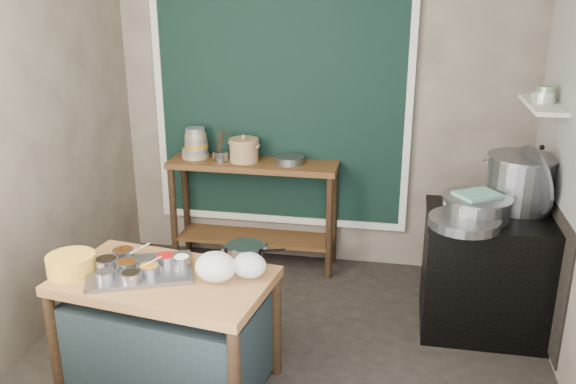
% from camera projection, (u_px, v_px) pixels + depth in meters
% --- Properties ---
extents(floor, '(3.50, 3.00, 0.02)m').
position_uv_depth(floor, '(288.00, 350.00, 4.22)').
color(floor, '#2C2622').
rests_on(floor, ground).
extents(back_wall, '(3.50, 0.02, 2.80)m').
position_uv_depth(back_wall, '(322.00, 107.00, 5.16)').
color(back_wall, gray).
rests_on(back_wall, floor).
extents(left_wall, '(0.02, 3.00, 2.80)m').
position_uv_depth(left_wall, '(30.00, 140.00, 4.07)').
color(left_wall, gray).
rests_on(left_wall, floor).
extents(curtain_panel, '(2.10, 0.02, 1.90)m').
position_uv_depth(curtain_panel, '(280.00, 112.00, 5.20)').
color(curtain_panel, black).
rests_on(curtain_panel, back_wall).
extents(curtain_frame, '(2.22, 0.03, 2.02)m').
position_uv_depth(curtain_frame, '(280.00, 112.00, 5.19)').
color(curtain_frame, beige).
rests_on(curtain_frame, back_wall).
extents(tile_panel, '(0.02, 1.70, 1.70)m').
position_uv_depth(tile_panel, '(576.00, 75.00, 3.81)').
color(tile_panel, '#B2B2AA').
rests_on(tile_panel, right_wall).
extents(soot_patch, '(0.01, 1.30, 1.30)m').
position_uv_depth(soot_patch, '(548.00, 238.00, 4.28)').
color(soot_patch, black).
rests_on(soot_patch, right_wall).
extents(wall_shelf, '(0.22, 0.70, 0.03)m').
position_uv_depth(wall_shelf, '(544.00, 105.00, 4.19)').
color(wall_shelf, beige).
rests_on(wall_shelf, right_wall).
extents(prep_table, '(1.34, 0.89, 0.75)m').
position_uv_depth(prep_table, '(168.00, 331.00, 3.73)').
color(prep_table, brown).
rests_on(prep_table, floor).
extents(back_counter, '(1.45, 0.40, 0.95)m').
position_uv_depth(back_counter, '(254.00, 214.00, 5.34)').
color(back_counter, '#563218').
rests_on(back_counter, floor).
extents(stove_block, '(0.90, 0.68, 0.85)m').
position_uv_depth(stove_block, '(488.00, 274.00, 4.35)').
color(stove_block, black).
rests_on(stove_block, floor).
extents(stove_top, '(0.92, 0.69, 0.03)m').
position_uv_depth(stove_top, '(495.00, 217.00, 4.20)').
color(stove_top, black).
rests_on(stove_top, stove_block).
extents(condiment_tray, '(0.73, 0.63, 0.03)m').
position_uv_depth(condiment_tray, '(140.00, 271.00, 3.65)').
color(condiment_tray, gray).
rests_on(condiment_tray, prep_table).
extents(condiment_bowls, '(0.55, 0.40, 0.06)m').
position_uv_depth(condiment_bowls, '(134.00, 264.00, 3.64)').
color(condiment_bowls, gray).
rests_on(condiment_bowls, condiment_tray).
extents(yellow_basin, '(0.34, 0.34, 0.11)m').
position_uv_depth(yellow_basin, '(71.00, 264.00, 3.64)').
color(yellow_basin, orange).
rests_on(yellow_basin, prep_table).
extents(saucepan, '(0.30, 0.30, 0.13)m').
position_uv_depth(saucepan, '(245.00, 254.00, 3.74)').
color(saucepan, gray).
rests_on(saucepan, prep_table).
extents(plastic_bag_a, '(0.30, 0.28, 0.18)m').
position_uv_depth(plastic_bag_a, '(216.00, 267.00, 3.52)').
color(plastic_bag_a, white).
rests_on(plastic_bag_a, prep_table).
extents(plastic_bag_b, '(0.22, 0.19, 0.15)m').
position_uv_depth(plastic_bag_b, '(249.00, 265.00, 3.57)').
color(plastic_bag_b, white).
rests_on(plastic_bag_b, prep_table).
extents(bowl_stack, '(0.23, 0.23, 0.26)m').
position_uv_depth(bowl_stack, '(196.00, 145.00, 5.28)').
color(bowl_stack, tan).
rests_on(bowl_stack, back_counter).
extents(utensil_cup, '(0.17, 0.17, 0.09)m').
position_uv_depth(utensil_cup, '(221.00, 156.00, 5.20)').
color(utensil_cup, gray).
rests_on(utensil_cup, back_counter).
extents(ceramic_crock, '(0.34, 0.34, 0.18)m').
position_uv_depth(ceramic_crock, '(244.00, 151.00, 5.17)').
color(ceramic_crock, '#91734F').
rests_on(ceramic_crock, back_counter).
extents(wide_bowl, '(0.30, 0.30, 0.06)m').
position_uv_depth(wide_bowl, '(290.00, 160.00, 5.13)').
color(wide_bowl, gray).
rests_on(wide_bowl, back_counter).
extents(stock_pot, '(0.53, 0.53, 0.38)m').
position_uv_depth(stock_pot, '(520.00, 182.00, 4.27)').
color(stock_pot, gray).
rests_on(stock_pot, stove_top).
extents(pot_lid, '(0.26, 0.51, 0.49)m').
position_uv_depth(pot_lid, '(534.00, 180.00, 4.16)').
color(pot_lid, gray).
rests_on(pot_lid, stove_top).
extents(steamer, '(0.64, 0.64, 0.16)m').
position_uv_depth(steamer, '(477.00, 207.00, 4.12)').
color(steamer, gray).
rests_on(steamer, stove_top).
extents(green_cloth, '(0.35, 0.33, 0.02)m').
position_uv_depth(green_cloth, '(478.00, 195.00, 4.10)').
color(green_cloth, '#62A698').
rests_on(green_cloth, steamer).
extents(shallow_pan, '(0.49, 0.49, 0.06)m').
position_uv_depth(shallow_pan, '(464.00, 222.00, 3.99)').
color(shallow_pan, gray).
rests_on(shallow_pan, stove_top).
extents(shelf_bowl_stack, '(0.14, 0.14, 0.11)m').
position_uv_depth(shelf_bowl_stack, '(545.00, 95.00, 4.16)').
color(shelf_bowl_stack, silver).
rests_on(shelf_bowl_stack, wall_shelf).
extents(shelf_bowl_green, '(0.16, 0.16, 0.04)m').
position_uv_depth(shelf_bowl_green, '(540.00, 95.00, 4.33)').
color(shelf_bowl_green, gray).
rests_on(shelf_bowl_green, wall_shelf).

